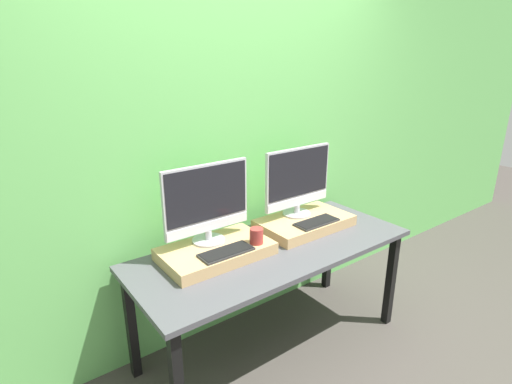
% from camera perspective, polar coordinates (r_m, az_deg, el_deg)
% --- Properties ---
extents(ground_plane, '(12.00, 12.00, 0.00)m').
position_cam_1_polar(ground_plane, '(2.59, 7.75, -24.82)').
color(ground_plane, '#423D38').
extents(wall_back, '(8.00, 0.04, 2.60)m').
position_cam_1_polar(wall_back, '(2.52, -3.33, 7.77)').
color(wall_back, '#66B75B').
rests_on(wall_back, ground_plane).
extents(workbench, '(1.72, 0.70, 0.71)m').
position_cam_1_polar(workbench, '(2.43, 2.57, -9.32)').
color(workbench, '#47474C').
rests_on(workbench, ground_plane).
extents(wooden_riser_left, '(0.61, 0.36, 0.07)m').
position_cam_1_polar(wooden_riser_left, '(2.28, -5.75, -8.42)').
color(wooden_riser_left, tan).
rests_on(wooden_riser_left, workbench).
extents(monitor_left, '(0.52, 0.19, 0.45)m').
position_cam_1_polar(monitor_left, '(2.23, -7.00, -1.41)').
color(monitor_left, '#B2B2B7').
rests_on(monitor_left, wooden_riser_left).
extents(keyboard_left, '(0.30, 0.13, 0.01)m').
position_cam_1_polar(keyboard_left, '(2.17, -4.27, -8.53)').
color(keyboard_left, '#2D2D2D').
rests_on(keyboard_left, wooden_riser_left).
extents(mug, '(0.08, 0.08, 0.09)m').
position_cam_1_polar(mug, '(2.26, 0.06, -6.29)').
color(mug, '#9E332D').
rests_on(mug, wooden_riser_left).
extents(wooden_riser_right, '(0.61, 0.36, 0.07)m').
position_cam_1_polar(wooden_riser_right, '(2.65, 6.94, -4.35)').
color(wooden_riser_right, tan).
rests_on(wooden_riser_right, workbench).
extents(monitor_right, '(0.52, 0.19, 0.45)m').
position_cam_1_polar(monitor_right, '(2.61, 6.01, 1.70)').
color(monitor_right, '#B2B2B7').
rests_on(monitor_right, wooden_riser_right).
extents(keyboard_right, '(0.30, 0.13, 0.01)m').
position_cam_1_polar(keyboard_right, '(2.57, 8.65, -4.26)').
color(keyboard_right, '#2D2D2D').
rests_on(keyboard_right, wooden_riser_right).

